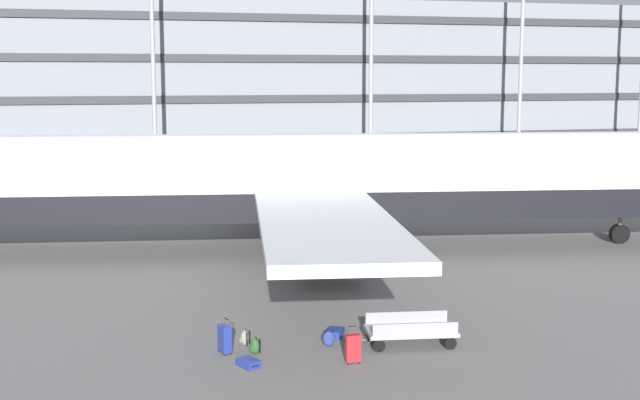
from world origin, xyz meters
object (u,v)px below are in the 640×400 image
(suitcase_black, at_px, (353,348))
(backpack_silver, at_px, (244,338))
(airliner, at_px, (316,182))
(backpack_small, at_px, (329,339))
(suitcase_navy, at_px, (335,333))
(backpack_orange, at_px, (254,347))
(suitcase_upright, at_px, (248,363))
(baggage_cart, at_px, (411,330))
(suitcase_red, at_px, (225,338))

(suitcase_black, height_order, backpack_silver, suitcase_black)
(airliner, relative_size, backpack_small, 84.87)
(suitcase_black, distance_m, backpack_silver, 3.47)
(suitcase_navy, xyz_separation_m, backpack_orange, (-2.64, -1.01, 0.11))
(backpack_small, bearing_deg, suitcase_upright, -156.59)
(airliner, relative_size, backpack_silver, 82.44)
(suitcase_navy, xyz_separation_m, suitcase_upright, (-3.00, -2.00, -0.01))
(airliner, xyz_separation_m, baggage_cart, (-0.85, -14.19, -2.64))
(backpack_orange, bearing_deg, suitcase_red, 158.24)
(suitcase_black, bearing_deg, baggage_cart, 28.32)
(suitcase_red, bearing_deg, suitcase_upright, -71.50)
(airliner, bearing_deg, suitcase_navy, -102.21)
(suitcase_upright, xyz_separation_m, baggage_cart, (4.93, 0.68, 0.32))
(suitcase_navy, xyz_separation_m, baggage_cart, (1.93, -1.32, 0.31))
(suitcase_red, distance_m, backpack_orange, 0.88)
(suitcase_red, xyz_separation_m, baggage_cart, (5.37, -0.62, -0.01))
(backpack_orange, bearing_deg, suitcase_upright, -110.13)
(suitcase_navy, relative_size, suitcase_upright, 1.04)
(airliner, distance_m, suitcase_red, 15.15)
(suitcase_navy, distance_m, suitcase_red, 3.52)
(baggage_cart, bearing_deg, airliner, 86.56)
(suitcase_navy, xyz_separation_m, backpack_silver, (-2.77, -0.17, 0.11))
(baggage_cart, bearing_deg, suitcase_black, -151.68)
(backpack_small, bearing_deg, airliner, 76.84)
(suitcase_red, relative_size, backpack_small, 1.98)
(airliner, relative_size, suitcase_black, 41.36)
(backpack_silver, distance_m, backpack_orange, 0.86)
(suitcase_red, relative_size, backpack_silver, 1.92)
(suitcase_red, relative_size, baggage_cart, 0.30)
(suitcase_red, bearing_deg, suitcase_navy, 11.45)
(airliner, height_order, suitcase_black, airliner)
(airliner, distance_m, suitcase_navy, 13.50)
(suitcase_navy, distance_m, backpack_orange, 2.83)
(suitcase_red, xyz_separation_m, backpack_small, (3.00, -0.19, -0.21))
(suitcase_red, xyz_separation_m, backpack_silver, (0.66, 0.53, -0.21))
(airliner, distance_m, baggage_cart, 14.46)
(suitcase_upright, bearing_deg, airliner, 68.75)
(suitcase_navy, height_order, suitcase_upright, suitcase_navy)
(suitcase_navy, xyz_separation_m, suitcase_black, (-0.18, -2.46, 0.31))
(suitcase_navy, relative_size, backpack_silver, 1.52)
(suitcase_red, height_order, backpack_silver, suitcase_red)
(suitcase_black, xyz_separation_m, backpack_orange, (-2.46, 1.44, -0.20))
(backpack_small, bearing_deg, suitcase_navy, 64.01)
(suitcase_navy, distance_m, suitcase_black, 2.48)
(baggage_cart, bearing_deg, suitcase_upright, -172.18)
(suitcase_black, relative_size, backpack_small, 2.05)
(suitcase_red, distance_m, baggage_cart, 5.40)
(airliner, xyz_separation_m, suitcase_navy, (-2.78, -12.87, -2.95))
(airliner, bearing_deg, suitcase_black, -100.93)
(suitcase_navy, bearing_deg, baggage_cart, -34.31)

